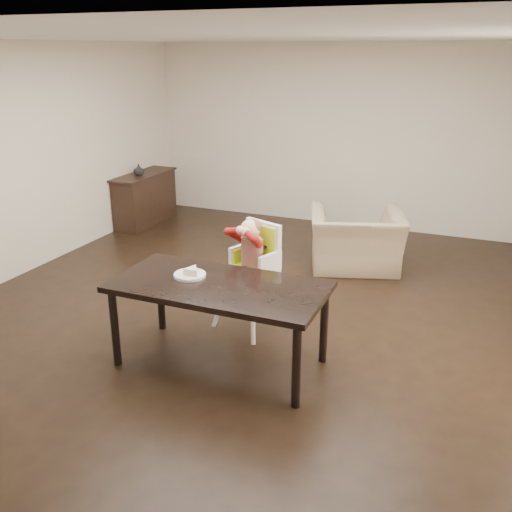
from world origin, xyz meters
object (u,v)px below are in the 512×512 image
Objects in this scene: high_chair at (254,251)px; sideboard at (145,199)px; dining_table at (219,292)px; armchair at (356,231)px.

sideboard is at bearing 158.86° from high_chair.
dining_table is 4.51m from sideboard.
sideboard is (-2.95, 3.39, -0.27)m from dining_table.
armchair reaches higher than sideboard.
armchair reaches higher than dining_table.
high_chair reaches higher than armchair.
sideboard is (-3.50, 0.68, -0.09)m from armchair.
dining_table is 1.61× the size of armchair.
sideboard is at bearing 130.99° from dining_table.
dining_table is 0.79m from high_chair.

